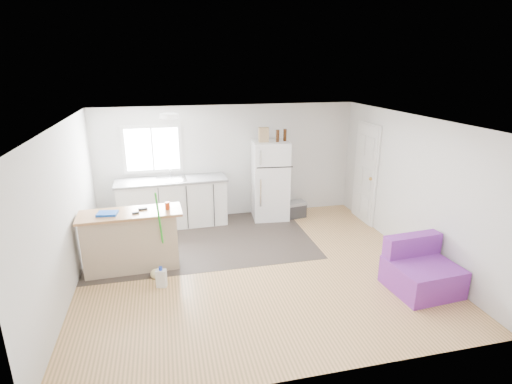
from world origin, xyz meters
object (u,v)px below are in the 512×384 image
Objects in this scene: peninsula at (131,240)px; kitchen_cabinets at (173,202)px; cooler at (295,209)px; cleaner_jug at (161,278)px; purple_seat at (421,272)px; blue_tray at (107,214)px; refrigerator at (270,180)px; red_cup at (167,206)px; bottle_right at (285,135)px; cardboard_box at (264,135)px; bottle_left at (278,136)px; mop at (157,263)px.

kitchen_cabinets is at bearing 65.46° from peninsula.
cleaner_jug is (-2.86, -2.29, -0.03)m from cooler.
kitchen_cabinets reaches higher than purple_seat.
blue_tray reaches higher than peninsula.
peninsula is 4.49m from purple_seat.
refrigerator is at bearing 60.97° from cleaner_jug.
purple_seat is 4.00m from red_cup.
bottle_right is at bearing 57.14° from cleaner_jug.
peninsula is at bearing -114.45° from kitchen_cabinets.
red_cup is 0.40× the size of blue_tray.
cooler is at bearing 24.16° from blue_tray.
kitchen_cabinets reaches higher than peninsula.
cleaner_jug is 3.61m from cardboard_box.
blue_tray is 3.47m from cardboard_box.
bottle_left is (2.17, -0.12, 1.30)m from kitchen_cabinets.
refrigerator is at bearing 108.82° from purple_seat.
purple_seat is at bearing 1.30° from cleaner_jug.
cooler is 1.65× the size of cardboard_box.
cleaner_jug is (0.44, -0.70, -0.35)m from peninsula.
bottle_left reaches higher than red_cup.
blue_tray reaches higher than cooler.
cardboard_box is 1.20× the size of bottle_left.
blue_tray is at bearing -175.97° from peninsula.
refrigerator is at bearing 29.52° from peninsula.
cardboard_box reaches higher than red_cup.
cooler is at bearing 46.29° from mop.
kitchen_cabinets is at bearing 86.36° from red_cup.
mop is 1.09m from blue_tray.
cleaner_jug is 1.09× the size of cardboard_box.
refrigerator reaches higher than purple_seat.
cleaner_jug is at bearing 162.03° from purple_seat.
kitchen_cabinets is 1.87m from peninsula.
purple_seat is (3.47, -3.34, -0.23)m from kitchen_cabinets.
purple_seat is at bearing -61.47° from refrigerator.
peninsula is (-0.71, -1.73, -0.01)m from kitchen_cabinets.
refrigerator is at bearing 29.43° from blue_tray.
refrigerator is 5.58× the size of blue_tray.
bottle_left is at bearing 27.09° from blue_tray.
cooler is 1.65× the size of blue_tray.
cardboard_box is (-0.16, -0.05, 0.99)m from refrigerator.
cardboard_box is at bearing 165.41° from cooler.
blue_tray is at bearing -164.89° from cooler.
kitchen_cabinets is at bearing 177.83° from cardboard_box.
mop is at bearing -26.82° from blue_tray.
peninsula is at bearing -142.92° from refrigerator.
blue_tray reaches higher than cleaner_jug.
cooler is 1.51× the size of cleaner_jug.
refrigerator is at bearing -2.62° from kitchen_cabinets.
cleaner_jug is (-0.27, -2.43, -0.36)m from kitchen_cabinets.
refrigerator is at bearing 158.71° from cooler.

